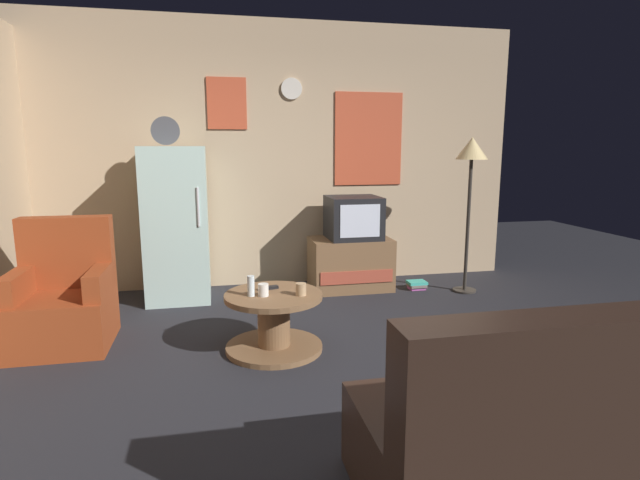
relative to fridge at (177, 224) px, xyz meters
The scene contains 14 objects.
ground_plane 2.41m from the fridge, 61.26° to the right, with size 12.00×12.00×0.00m, color #232328.
wall_with_art 1.35m from the fridge, 22.03° to the left, with size 5.20×0.12×2.79m.
fridge is the anchor object (origin of this frame).
tv_stand 1.82m from the fridge, ahead, with size 0.84×0.53×0.54m.
crt_tv 1.79m from the fridge, ahead, with size 0.54×0.51×0.44m.
standing_lamp 2.99m from the fridge, ahead, with size 0.32×0.32×1.59m.
coffee_table 1.76m from the fridge, 62.74° to the right, with size 0.72×0.72×0.44m.
wine_glass 1.65m from the fridge, 68.35° to the right, with size 0.05×0.05×0.15m, color silver.
mug_ceramic_white 1.70m from the fridge, 65.83° to the right, with size 0.08×0.08×0.09m, color silver.
mug_ceramic_tan 1.86m from the fridge, 58.70° to the right, with size 0.08×0.08×0.09m, color tan.
remote_control 1.59m from the fridge, 61.52° to the right, with size 0.15×0.04×0.02m, color black.
armchair 1.36m from the fridge, 127.34° to the right, with size 0.68×0.68×0.96m.
couch 3.83m from the fridge, 62.13° to the right, with size 1.70×0.80×0.92m.
book_stack 2.55m from the fridge, ahead, with size 0.19×0.16×0.09m.
Camera 1 is at (-0.74, -3.05, 1.50)m, focal length 28.41 mm.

